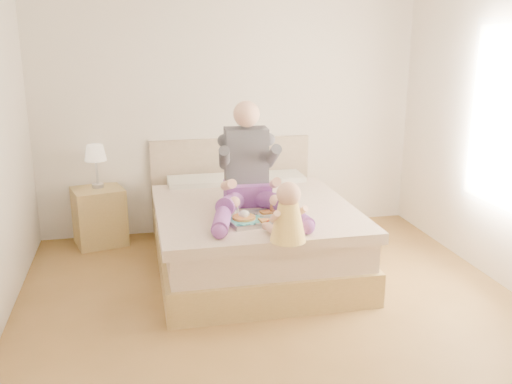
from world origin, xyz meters
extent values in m
cube|color=brown|center=(0.00, 0.00, 0.00)|extent=(4.00, 4.20, 0.01)
cube|color=#F1E3D0|center=(0.00, 2.10, 1.35)|extent=(4.00, 0.02, 2.70)
cube|color=#F1E3D0|center=(0.00, -2.10, 1.35)|extent=(4.00, 0.02, 2.70)
cube|color=#A2864B|center=(0.00, 1.02, 0.14)|extent=(1.68, 2.13, 0.28)
cube|color=beige|center=(0.00, 1.02, 0.40)|extent=(1.60, 2.05, 0.24)
cube|color=beige|center=(0.00, 0.87, 0.57)|extent=(1.70, 1.80, 0.09)
cube|color=beige|center=(-0.38, 1.76, 0.59)|extent=(0.62, 0.40, 0.14)
cube|color=beige|center=(0.38, 1.76, 0.59)|extent=(0.62, 0.40, 0.14)
cube|color=gray|center=(0.00, 2.09, 0.50)|extent=(1.70, 0.08, 1.00)
cube|color=#A2864B|center=(-1.38, 1.88, 0.29)|extent=(0.57, 0.53, 0.58)
cylinder|color=#B6B7BE|center=(-1.38, 1.93, 0.60)|extent=(0.11, 0.11, 0.04)
cylinder|color=#B6B7BE|center=(-1.38, 1.93, 0.74)|extent=(0.02, 0.02, 0.24)
cone|color=beige|center=(-1.38, 1.93, 0.93)|extent=(0.21, 0.21, 0.15)
cube|color=#6E3586|center=(-0.04, 0.98, 0.70)|extent=(0.41, 0.33, 0.19)
cube|color=#37363D|center=(-0.04, 1.05, 1.03)|extent=(0.39, 0.25, 0.50)
sphere|color=#EDB494|center=(-0.04, 1.01, 1.40)|extent=(0.23, 0.23, 0.23)
cylinder|color=#6E3586|center=(-0.22, 0.74, 0.69)|extent=(0.35, 0.55, 0.23)
cylinder|color=#6E3586|center=(-0.37, 0.36, 0.68)|extent=(0.23, 0.49, 0.13)
sphere|color=#6E3586|center=(-0.42, 0.13, 0.67)|extent=(0.11, 0.11, 0.11)
cylinder|color=#37363D|center=(-0.25, 0.91, 1.05)|extent=(0.14, 0.32, 0.26)
cylinder|color=#EDB494|center=(-0.25, 0.71, 0.86)|extent=(0.09, 0.32, 0.17)
sphere|color=#EDB494|center=(-0.23, 0.56, 0.76)|extent=(0.09, 0.09, 0.09)
cylinder|color=#6E3586|center=(0.11, 0.72, 0.69)|extent=(0.30, 0.56, 0.23)
cylinder|color=#6E3586|center=(0.21, 0.32, 0.68)|extent=(0.18, 0.49, 0.13)
sphere|color=#6E3586|center=(0.24, 0.09, 0.67)|extent=(0.11, 0.11, 0.11)
cylinder|color=#37363D|center=(0.16, 0.89, 1.05)|extent=(0.11, 0.31, 0.26)
cylinder|color=#EDB494|center=(0.14, 0.69, 0.86)|extent=(0.13, 0.33, 0.17)
sphere|color=#EDB494|center=(0.10, 0.54, 0.76)|extent=(0.09, 0.09, 0.09)
cube|color=#B6B7BE|center=(-0.07, 0.48, 0.62)|extent=(0.54, 0.46, 0.01)
cylinder|color=#42BDBE|center=(-0.17, 0.47, 0.63)|extent=(0.28, 0.28, 0.02)
cylinder|color=#CE8B44|center=(-0.17, 0.47, 0.65)|extent=(0.19, 0.19, 0.02)
cylinder|color=silver|center=(-0.25, 0.58, 0.67)|extent=(0.08, 0.08, 0.10)
torus|color=silver|center=(-0.20, 0.59, 0.67)|extent=(0.03, 0.07, 0.06)
cylinder|color=olive|center=(-0.25, 0.58, 0.72)|extent=(0.07, 0.07, 0.01)
cylinder|color=silver|center=(0.04, 0.58, 0.63)|extent=(0.16, 0.16, 0.01)
cube|color=#CE8B44|center=(0.04, 0.58, 0.64)|extent=(0.10, 0.09, 0.02)
cylinder|color=silver|center=(-0.03, 0.37, 0.63)|extent=(0.16, 0.16, 0.01)
ellipsoid|color=red|center=(-0.01, 0.36, 0.64)|extent=(0.04, 0.03, 0.01)
cylinder|color=white|center=(0.10, 0.58, 0.68)|extent=(0.07, 0.07, 0.12)
cylinder|color=orange|center=(0.10, 0.58, 0.68)|extent=(0.07, 0.07, 0.12)
cylinder|color=white|center=(0.11, 0.40, 0.64)|extent=(0.07, 0.07, 0.04)
cylinder|color=#4F150B|center=(0.11, 0.40, 0.64)|extent=(0.06, 0.06, 0.03)
cone|color=#FFCD50|center=(0.06, -0.01, 0.75)|extent=(0.27, 0.27, 0.29)
sphere|color=#EDB494|center=(0.06, -0.01, 0.96)|extent=(0.18, 0.18, 0.18)
cylinder|color=#EDB494|center=(-0.02, 0.10, 0.66)|extent=(0.09, 0.21, 0.07)
sphere|color=#EDB494|center=(-0.06, 0.19, 0.66)|extent=(0.06, 0.06, 0.06)
cylinder|color=#EDB494|center=(-0.04, -0.03, 0.81)|extent=(0.05, 0.15, 0.12)
cylinder|color=#EDB494|center=(0.07, 0.13, 0.66)|extent=(0.14, 0.21, 0.07)
sphere|color=#EDB494|center=(0.05, 0.22, 0.66)|extent=(0.06, 0.06, 0.06)
cylinder|color=#EDB494|center=(0.16, 0.03, 0.81)|extent=(0.12, 0.15, 0.12)
camera|label=1|loc=(-0.99, -3.79, 2.08)|focal=40.00mm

